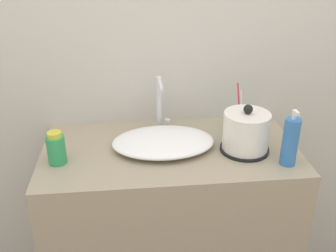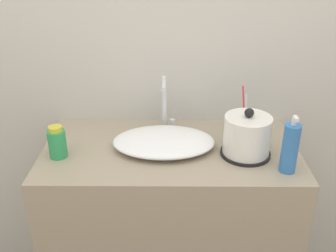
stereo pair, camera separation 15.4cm
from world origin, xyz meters
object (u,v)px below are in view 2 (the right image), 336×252
lotion_bottle (290,148)px  faucet (165,101)px  electric_kettle (246,137)px  toothbrush_cup (244,125)px  shampoo_bottle (57,143)px

lotion_bottle → faucet: bearing=143.2°
faucet → lotion_bottle: (0.45, -0.33, -0.04)m
faucet → lotion_bottle: bearing=-36.8°
electric_kettle → lotion_bottle: size_ratio=0.89×
faucet → electric_kettle: faucet is taller
electric_kettle → faucet: bearing=145.2°
lotion_bottle → toothbrush_cup: bearing=112.6°
faucet → lotion_bottle: faucet is taller
faucet → shampoo_bottle: 0.48m
electric_kettle → lotion_bottle: 0.18m
electric_kettle → shampoo_bottle: bearing=-178.5°
faucet → shampoo_bottle: size_ratio=1.86×
faucet → lotion_bottle: size_ratio=1.08×
shampoo_bottle → electric_kettle: bearing=1.5°
electric_kettle → toothbrush_cup: size_ratio=0.87×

